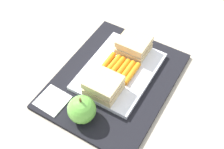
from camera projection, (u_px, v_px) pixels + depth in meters
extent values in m
plane|color=#B7AD99|center=(114.00, 81.00, 0.75)|extent=(2.40, 2.40, 0.00)
cube|color=black|center=(114.00, 80.00, 0.75)|extent=(0.36, 0.28, 0.01)
cube|color=white|center=(119.00, 71.00, 0.75)|extent=(0.23, 0.17, 0.01)
cube|color=#DBC189|center=(134.00, 49.00, 0.78)|extent=(0.07, 0.08, 0.02)
cube|color=beige|center=(134.00, 45.00, 0.77)|extent=(0.07, 0.07, 0.01)
cube|color=#DBC189|center=(134.00, 42.00, 0.76)|extent=(0.07, 0.08, 0.02)
cube|color=#DBC189|center=(104.00, 89.00, 0.70)|extent=(0.07, 0.08, 0.02)
cube|color=beige|center=(103.00, 85.00, 0.69)|extent=(0.07, 0.07, 0.01)
cube|color=#DBC189|center=(103.00, 82.00, 0.68)|extent=(0.07, 0.08, 0.02)
cylinder|color=orange|center=(107.00, 63.00, 0.75)|extent=(0.08, 0.01, 0.01)
cylinder|color=orange|center=(112.00, 65.00, 0.75)|extent=(0.08, 0.01, 0.02)
cylinder|color=orange|center=(117.00, 67.00, 0.74)|extent=(0.08, 0.01, 0.02)
cylinder|color=orange|center=(122.00, 69.00, 0.74)|extent=(0.08, 0.01, 0.02)
cylinder|color=orange|center=(127.00, 72.00, 0.73)|extent=(0.08, 0.01, 0.02)
cylinder|color=orange|center=(132.00, 73.00, 0.73)|extent=(0.08, 0.01, 0.02)
sphere|color=#66B742|center=(82.00, 110.00, 0.65)|extent=(0.07, 0.07, 0.07)
cylinder|color=brown|center=(80.00, 100.00, 0.62)|extent=(0.01, 0.01, 0.01)
cube|color=white|center=(52.00, 100.00, 0.70)|extent=(0.07, 0.07, 0.00)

